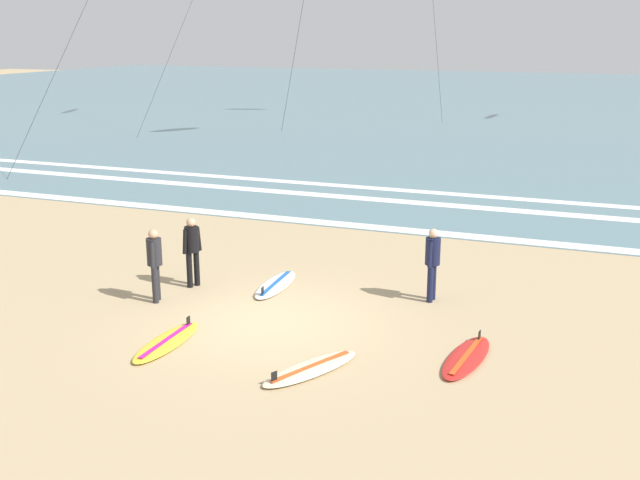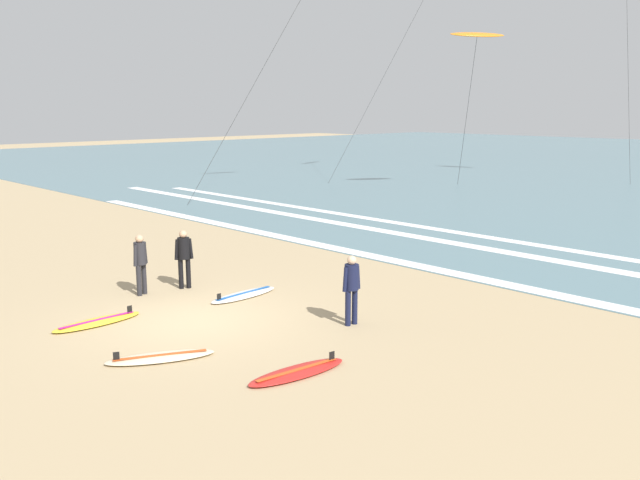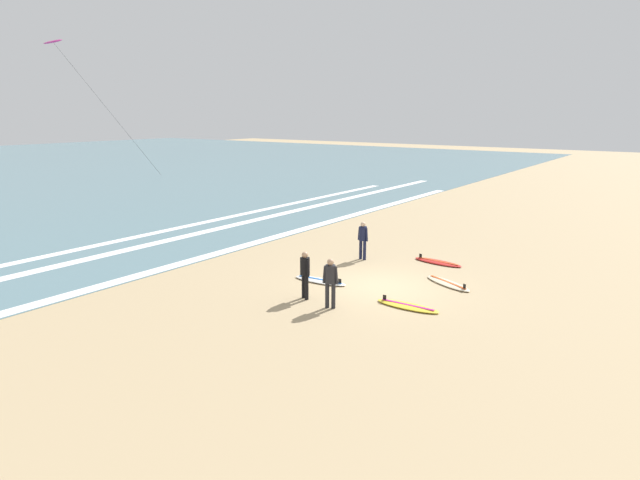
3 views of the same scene
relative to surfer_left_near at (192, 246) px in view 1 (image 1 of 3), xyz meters
The scene contains 12 objects.
ground_plane 3.04m from the surfer_left_near, 28.10° to the right, with size 160.00×160.00×0.00m, color tan.
ocean_surface 51.28m from the surfer_left_near, 87.15° to the left, with size 140.00×90.00×0.01m, color slate.
wave_foam_shoreline 8.00m from the surfer_left_near, 56.31° to the left, with size 43.64×0.62×0.01m, color white.
wave_foam_mid_break 11.31m from the surfer_left_near, 66.30° to the left, with size 53.23×0.66×0.01m, color white.
wave_foam_outer_break 12.52m from the surfer_left_near, 77.03° to the left, with size 45.82×0.58×0.01m, color white.
surfer_left_near is the anchor object (origin of this frame).
surfer_foreground_main 1.19m from the surfer_left_near, 101.06° to the right, with size 0.32×0.51×1.60m.
surfer_right_near 5.36m from the surfer_left_near, 10.82° to the left, with size 0.32×0.51×1.60m.
surfboard_near_water 5.35m from the surfer_left_near, 37.72° to the right, with size 1.44×2.16×0.25m.
surfboard_left_pile 2.08m from the surfer_left_near, 20.37° to the left, with size 0.75×2.14×0.25m.
surfboard_foreground_flat 3.47m from the surfer_left_near, 68.29° to the right, with size 0.65×2.11×0.25m.
surfboard_right_spare 6.87m from the surfer_left_near, 15.24° to the right, with size 0.81×2.15×0.25m.
Camera 1 is at (6.14, -13.08, 5.64)m, focal length 43.13 mm.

